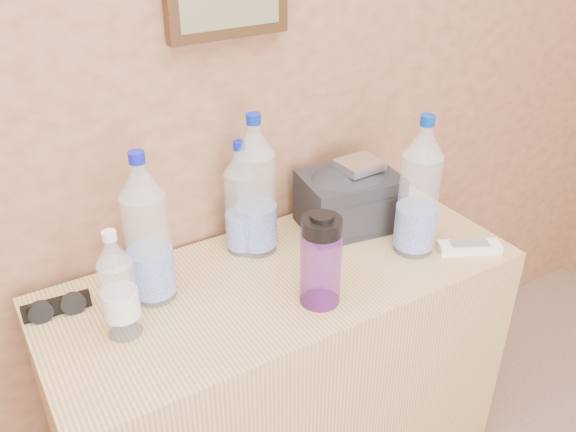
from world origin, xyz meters
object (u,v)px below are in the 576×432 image
at_px(pet_large_b, 241,204).
at_px(pet_small, 119,290).
at_px(dresser, 284,383).
at_px(sunglasses, 57,306).
at_px(toiletry_bag, 349,197).
at_px(pet_large_a, 147,237).
at_px(pet_large_d, 419,194).
at_px(nalgene_bottle, 321,260).
at_px(foil_packet, 360,165).
at_px(ac_remote, 469,247).
at_px(pet_large_c, 256,193).

xyz_separation_m(pet_large_b, pet_small, (-0.37, -0.16, -0.02)).
xyz_separation_m(dresser, sunglasses, (-0.51, 0.14, 0.39)).
xyz_separation_m(pet_large_b, toiletry_bag, (0.31, -0.04, -0.05)).
distance_m(pet_large_a, pet_large_d, 0.67).
distance_m(pet_small, nalgene_bottle, 0.44).
bearing_deg(pet_small, pet_large_b, 23.43).
relative_size(pet_large_d, foil_packet, 3.33).
bearing_deg(pet_small, toiletry_bag, 9.83).
height_order(pet_large_a, ac_remote, pet_large_a).
bearing_deg(pet_large_c, pet_large_d, -31.79).
bearing_deg(pet_small, sunglasses, 127.96).
bearing_deg(ac_remote, toiletry_bag, 153.07).
relative_size(pet_large_c, pet_small, 1.47).
distance_m(pet_large_a, pet_small, 0.15).
bearing_deg(dresser, nalgene_bottle, -81.11).
bearing_deg(pet_large_a, sunglasses, 166.37).
xyz_separation_m(pet_large_b, foil_packet, (0.33, -0.06, 0.05)).
bearing_deg(sunglasses, nalgene_bottle, -21.61).
bearing_deg(pet_large_a, nalgene_bottle, -33.93).
relative_size(pet_large_d, pet_small, 1.46).
height_order(dresser, pet_large_d, pet_large_d).
distance_m(dresser, nalgene_bottle, 0.50).
height_order(pet_large_a, pet_small, pet_large_a).
height_order(pet_large_d, sunglasses, pet_large_d).
distance_m(sunglasses, ac_remote, 1.03).
height_order(pet_large_b, pet_large_d, pet_large_d).
relative_size(dresser, pet_large_a, 3.21).
xyz_separation_m(pet_large_a, pet_large_b, (0.27, 0.07, -0.03)).
bearing_deg(pet_large_c, nalgene_bottle, -86.14).
bearing_deg(foil_packet, pet_large_b, 170.32).
xyz_separation_m(pet_large_c, pet_large_d, (0.35, -0.22, -0.00)).
distance_m(pet_large_d, sunglasses, 0.90).
relative_size(pet_large_c, foil_packet, 3.35).
xyz_separation_m(pet_large_a, nalgene_bottle, (0.32, -0.22, -0.05)).
distance_m(pet_large_a, sunglasses, 0.26).
height_order(pet_large_b, foil_packet, pet_large_b).
height_order(dresser, nalgene_bottle, nalgene_bottle).
bearing_deg(sunglasses, dresser, -9.92).
xyz_separation_m(pet_large_d, ac_remote, (0.12, -0.08, -0.15)).
xyz_separation_m(pet_large_d, sunglasses, (-0.87, 0.21, -0.15)).
height_order(pet_large_b, ac_remote, pet_large_b).
distance_m(pet_large_c, nalgene_bottle, 0.28).
height_order(pet_large_c, toiletry_bag, pet_large_c).
height_order(pet_large_b, sunglasses, pet_large_b).
bearing_deg(pet_large_a, foil_packet, 1.44).
xyz_separation_m(sunglasses, toiletry_bag, (0.79, -0.02, 0.07)).
distance_m(pet_large_b, pet_large_d, 0.45).
bearing_deg(dresser, foil_packet, 18.67).
xyz_separation_m(dresser, pet_large_d, (0.35, -0.08, 0.54)).
relative_size(pet_small, toiletry_bag, 0.99).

